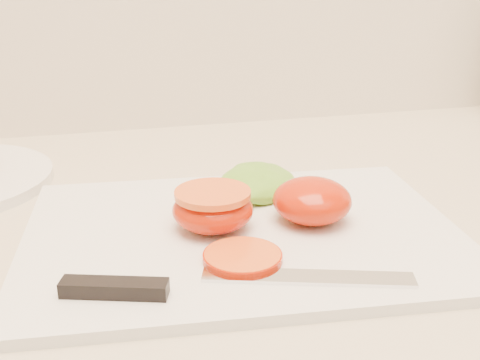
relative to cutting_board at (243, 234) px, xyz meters
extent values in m
cube|color=white|center=(0.00, 0.00, 0.00)|extent=(0.42, 0.32, 0.01)
ellipsoid|color=#B72208|center=(0.07, 0.00, 0.03)|extent=(0.08, 0.08, 0.04)
ellipsoid|color=#B72208|center=(-0.03, 0.01, 0.02)|extent=(0.08, 0.08, 0.04)
cylinder|color=#D44617|center=(-0.03, 0.01, 0.04)|extent=(0.07, 0.07, 0.01)
cylinder|color=orange|center=(-0.02, -0.06, 0.01)|extent=(0.06, 0.06, 0.01)
ellipsoid|color=#76BA31|center=(0.04, 0.09, 0.02)|extent=(0.12, 0.13, 0.02)
cube|color=silver|center=(0.03, -0.10, 0.01)|extent=(0.17, 0.07, 0.00)
cube|color=black|center=(-0.12, -0.09, 0.01)|extent=(0.08, 0.04, 0.01)
camera|label=1|loc=(-0.13, -0.49, 0.25)|focal=45.00mm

